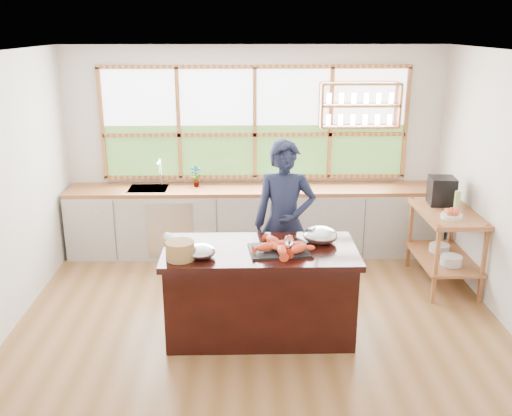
{
  "coord_description": "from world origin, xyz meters",
  "views": [
    {
      "loc": [
        -0.15,
        -5.25,
        2.93
      ],
      "look_at": [
        -0.03,
        0.15,
        1.2
      ],
      "focal_mm": 40.0,
      "sensor_mm": 36.0,
      "label": 1
    }
  ],
  "objects_px": {
    "cook": "(284,223)",
    "wicker_basket": "(180,251)",
    "espresso_machine": "(442,191)",
    "island": "(260,291)"
  },
  "relations": [
    {
      "from": "cook",
      "to": "wicker_basket",
      "type": "relative_size",
      "value": 6.87
    },
    {
      "from": "espresso_machine",
      "to": "wicker_basket",
      "type": "height_order",
      "value": "espresso_machine"
    },
    {
      "from": "cook",
      "to": "wicker_basket",
      "type": "xyz_separation_m",
      "value": [
        -1.02,
        -0.95,
        0.08
      ]
    },
    {
      "from": "island",
      "to": "espresso_machine",
      "type": "relative_size",
      "value": 5.62
    },
    {
      "from": "espresso_machine",
      "to": "cook",
      "type": "bearing_deg",
      "value": -155.34
    },
    {
      "from": "cook",
      "to": "wicker_basket",
      "type": "distance_m",
      "value": 1.39
    },
    {
      "from": "island",
      "to": "wicker_basket",
      "type": "height_order",
      "value": "wicker_basket"
    },
    {
      "from": "cook",
      "to": "espresso_machine",
      "type": "xyz_separation_m",
      "value": [
        1.91,
        0.66,
        0.16
      ]
    },
    {
      "from": "island",
      "to": "espresso_machine",
      "type": "bearing_deg",
      "value": 32.0
    },
    {
      "from": "cook",
      "to": "wicker_basket",
      "type": "height_order",
      "value": "cook"
    }
  ]
}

